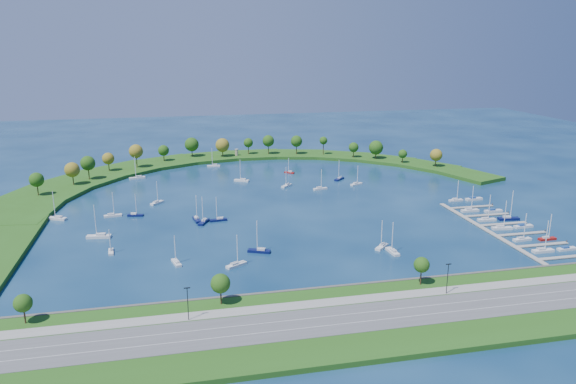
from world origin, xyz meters
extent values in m
plane|color=#072444|center=(0.00, 0.00, 0.00)|extent=(700.00, 700.00, 0.00)
cube|color=#265215|center=(0.00, -124.00, 0.80)|extent=(420.00, 42.00, 1.60)
cube|color=#474442|center=(0.00, -102.50, 0.90)|extent=(420.00, 1.20, 1.80)
cube|color=#515154|center=(0.00, -124.00, 1.66)|extent=(420.00, 16.00, 0.12)
cube|color=gray|center=(0.00, -113.00, 1.66)|extent=(420.00, 5.00, 0.12)
cube|color=silver|center=(0.00, -126.50, 1.73)|extent=(420.00, 0.15, 0.02)
cube|color=silver|center=(0.00, -121.50, 1.73)|extent=(420.00, 0.15, 0.02)
cylinder|color=#382314|center=(-95.00, -107.00, 4.05)|extent=(0.56, 0.56, 4.90)
sphere|color=#1E4912|center=(-95.00, -107.00, 7.54)|extent=(5.20, 5.20, 5.20)
cylinder|color=#382314|center=(-40.00, -107.00, 4.22)|extent=(0.56, 0.56, 5.25)
sphere|color=#1E4912|center=(-40.00, -107.00, 8.05)|extent=(6.00, 6.00, 6.00)
cylinder|color=#382314|center=(25.00, -107.00, 4.40)|extent=(0.56, 0.56, 5.60)
sphere|color=#1E4912|center=(25.00, -107.00, 8.24)|extent=(5.20, 5.20, 5.20)
cylinder|color=black|center=(-50.00, -115.00, 6.60)|extent=(0.24, 0.24, 10.00)
cylinder|color=black|center=(30.00, -115.00, 6.60)|extent=(0.24, 0.24, 10.00)
cube|color=#265215|center=(-126.75, 7.81, 1.00)|extent=(43.73, 48.72, 2.00)
cube|color=#265215|center=(-118.83, 37.57, 1.00)|extent=(50.23, 54.30, 2.00)
cube|color=#265215|center=(-104.03, 64.58, 1.00)|extent=(54.07, 56.09, 2.00)
cube|color=#265215|center=(-83.21, 87.27, 1.00)|extent=(55.20, 54.07, 2.00)
cube|color=#265215|center=(-57.57, 104.32, 1.00)|extent=(53.65, 48.47, 2.00)
cube|color=#265215|center=(-28.60, 114.76, 1.00)|extent=(49.62, 39.75, 2.00)
cube|color=#265215|center=(2.03, 117.98, 1.00)|extent=(44.32, 29.96, 2.00)
cube|color=#265215|center=(32.54, 113.79, 1.00)|extent=(49.49, 38.05, 2.00)
cube|color=#265215|center=(61.17, 102.44, 1.00)|extent=(51.13, 44.12, 2.00)
cube|color=#265215|center=(86.25, 84.58, 1.00)|extent=(49.19, 47.96, 2.00)
cube|color=#265215|center=(106.34, 61.24, 1.00)|extent=(43.90, 49.49, 2.00)
cube|color=#265215|center=(120.28, 33.78, 1.00)|extent=(35.67, 48.74, 2.00)
cylinder|color=#382314|center=(-120.56, 33.13, 5.42)|extent=(0.56, 0.56, 6.84)
sphere|color=#1E4912|center=(-120.56, 33.13, 10.32)|extent=(7.41, 7.41, 7.41)
cylinder|color=#382314|center=(-106.29, 52.22, 5.44)|extent=(0.56, 0.56, 6.87)
sphere|color=brown|center=(-106.29, 52.22, 10.52)|extent=(8.24, 8.24, 8.24)
cylinder|color=#382314|center=(-99.39, 63.14, 5.94)|extent=(0.56, 0.56, 7.88)
sphere|color=#1E4912|center=(-99.39, 63.14, 11.55)|extent=(8.34, 8.34, 8.34)
cylinder|color=#382314|center=(-90.32, 83.16, 5.12)|extent=(0.56, 0.56, 6.25)
sphere|color=brown|center=(-90.32, 83.16, 9.70)|extent=(7.28, 7.28, 7.28)
cylinder|color=#382314|center=(-74.07, 89.14, 6.33)|extent=(0.56, 0.56, 8.66)
sphere|color=brown|center=(-74.07, 89.14, 12.40)|extent=(8.68, 8.68, 8.68)
cylinder|color=#382314|center=(-57.52, 105.94, 4.81)|extent=(0.56, 0.56, 5.62)
sphere|color=#1E4912|center=(-57.52, 105.94, 9.06)|extent=(7.20, 7.20, 7.20)
cylinder|color=#382314|center=(-38.54, 116.46, 5.26)|extent=(0.56, 0.56, 6.52)
sphere|color=#1E4912|center=(-38.54, 116.46, 10.44)|extent=(9.59, 9.59, 9.59)
cylinder|color=#382314|center=(-17.92, 111.90, 5.05)|extent=(0.56, 0.56, 6.10)
sphere|color=brown|center=(-17.92, 111.90, 10.01)|extent=(9.54, 9.54, 9.54)
cylinder|color=#382314|center=(0.69, 116.81, 5.39)|extent=(0.56, 0.56, 6.78)
sphere|color=#1E4912|center=(0.69, 116.81, 10.09)|extent=(6.56, 6.56, 6.56)
cylinder|color=#382314|center=(14.49, 113.90, 5.89)|extent=(0.56, 0.56, 7.78)
sphere|color=#1E4912|center=(14.49, 113.90, 11.41)|extent=(8.14, 8.14, 8.14)
cylinder|color=#382314|center=(33.78, 109.61, 5.80)|extent=(0.56, 0.56, 7.59)
sphere|color=#1E4912|center=(33.78, 109.61, 11.21)|extent=(8.07, 8.07, 8.07)
cylinder|color=#382314|center=(51.91, 104.30, 6.40)|extent=(0.56, 0.56, 8.79)
sphere|color=#1E4912|center=(51.91, 104.30, 11.90)|extent=(5.54, 5.54, 5.54)
cylinder|color=#382314|center=(69.40, 90.40, 4.81)|extent=(0.56, 0.56, 5.62)
sphere|color=#1E4912|center=(69.40, 90.40, 8.98)|extent=(6.78, 6.78, 6.78)
cylinder|color=#382314|center=(82.77, 83.12, 4.84)|extent=(0.56, 0.56, 5.69)
sphere|color=#1E4912|center=(82.77, 83.12, 9.60)|extent=(9.57, 9.57, 9.57)
cylinder|color=#382314|center=(95.05, 66.92, 4.39)|extent=(0.56, 0.56, 4.77)
sphere|color=#1E4912|center=(95.05, 66.92, 7.92)|extent=(5.73, 5.73, 5.73)
cylinder|color=#382314|center=(110.90, 51.76, 4.98)|extent=(0.56, 0.56, 5.96)
sphere|color=brown|center=(110.90, 51.76, 9.51)|extent=(7.74, 7.74, 7.74)
cylinder|color=gray|center=(-8.07, 113.58, 4.12)|extent=(2.20, 2.20, 4.25)
cylinder|color=gray|center=(-8.07, 113.58, 6.40)|extent=(2.60, 2.60, 0.30)
cube|color=gray|center=(78.00, -61.00, 0.35)|extent=(2.20, 82.00, 0.40)
cube|color=gray|center=(90.10, -94.00, 0.35)|extent=(22.00, 2.00, 0.40)
cube|color=gray|center=(90.10, -80.80, 0.35)|extent=(22.00, 2.00, 0.40)
cylinder|color=#382314|center=(101.00, -80.80, 0.60)|extent=(0.36, 0.36, 1.60)
cube|color=gray|center=(90.10, -67.60, 0.35)|extent=(22.00, 2.00, 0.40)
cylinder|color=#382314|center=(101.00, -67.60, 0.60)|extent=(0.36, 0.36, 1.60)
cube|color=gray|center=(90.10, -54.40, 0.35)|extent=(22.00, 2.00, 0.40)
cylinder|color=#382314|center=(101.00, -54.40, 0.60)|extent=(0.36, 0.36, 1.60)
cube|color=gray|center=(90.10, -41.20, 0.35)|extent=(22.00, 2.00, 0.40)
cylinder|color=#382314|center=(101.00, -41.20, 0.60)|extent=(0.36, 0.36, 1.60)
cube|color=gray|center=(90.10, -28.00, 0.35)|extent=(22.00, 2.00, 0.40)
cylinder|color=#382314|center=(101.00, -28.00, 0.60)|extent=(0.36, 0.36, 1.60)
cube|color=silver|center=(-80.49, -5.78, 0.48)|extent=(8.23, 3.45, 0.96)
cube|color=silver|center=(-81.27, -5.90, 1.29)|extent=(3.00, 1.98, 0.67)
cylinder|color=silver|center=(-79.85, -5.68, 6.34)|extent=(0.32, 0.32, 10.77)
cube|color=silver|center=(-52.71, -68.88, 0.44)|extent=(3.85, 7.57, 0.88)
cube|color=silver|center=(-52.52, -69.59, 1.18)|extent=(2.04, 2.83, 0.61)
cylinder|color=silver|center=(-52.86, -68.32, 5.80)|extent=(0.32, 0.32, 9.85)
cube|color=silver|center=(-31.59, -75.63, 0.48)|extent=(8.09, 6.08, 0.97)
cube|color=silver|center=(-32.28, -76.04, 1.31)|extent=(3.24, 2.81, 0.68)
cylinder|color=silver|center=(-31.03, -75.30, 6.42)|extent=(0.32, 0.32, 10.90)
cube|color=#0A1041|center=(-42.74, -20.19, 0.50)|extent=(3.70, 8.59, 1.00)
cube|color=silver|center=(-42.88, -19.37, 1.35)|extent=(2.10, 3.14, 0.70)
cylinder|color=silver|center=(-42.63, -20.84, 6.61)|extent=(0.32, 0.32, 11.22)
cube|color=silver|center=(-77.05, -52.34, 0.39)|extent=(2.38, 6.64, 0.78)
cube|color=silver|center=(-77.10, -51.69, 1.05)|extent=(1.47, 2.38, 0.55)
cylinder|color=silver|center=(-77.00, -52.86, 5.18)|extent=(0.32, 0.32, 8.79)
cube|color=silver|center=(9.81, 30.67, 0.47)|extent=(7.18, 6.97, 0.94)
cube|color=silver|center=(10.38, 31.21, 1.27)|extent=(3.04, 2.99, 0.66)
cylinder|color=silver|center=(9.36, 30.24, 6.21)|extent=(0.32, 0.32, 10.55)
cube|color=silver|center=(49.26, 25.67, 0.46)|extent=(7.87, 4.98, 0.92)
cube|color=silver|center=(48.55, 25.37, 1.24)|extent=(3.05, 2.43, 0.64)
cylinder|color=silver|center=(49.82, 25.91, 6.07)|extent=(0.32, 0.32, 10.31)
cube|color=silver|center=(26.44, 20.30, 0.47)|extent=(8.16, 3.95, 0.94)
cube|color=silver|center=(25.68, 20.12, 1.27)|extent=(3.03, 2.13, 0.66)
cylinder|color=silver|center=(27.06, 20.44, 6.25)|extent=(0.32, 0.32, 10.61)
cube|color=silver|center=(-83.53, -34.17, 0.58)|extent=(9.99, 3.85, 1.17)
cube|color=silver|center=(-82.56, -34.29, 1.58)|extent=(3.61, 2.30, 0.82)
cylinder|color=silver|center=(-84.30, -34.08, 7.74)|extent=(0.32, 0.32, 13.15)
cube|color=silver|center=(28.59, -75.50, 0.49)|extent=(2.91, 8.40, 0.99)
cube|color=silver|center=(28.65, -76.32, 1.34)|extent=(1.83, 3.00, 0.69)
cylinder|color=silver|center=(28.54, -74.84, 6.56)|extent=(0.32, 0.32, 11.14)
cube|color=silver|center=(-13.37, 47.61, 0.52)|extent=(8.85, 6.20, 1.05)
cube|color=silver|center=(-12.60, 47.20, 1.41)|extent=(3.49, 2.93, 0.73)
cylinder|color=silver|center=(-13.99, 47.93, 6.93)|extent=(0.32, 0.32, 11.77)
cube|color=#0A1041|center=(-33.23, -22.44, 0.46)|extent=(7.92, 3.02, 0.93)
cube|color=silver|center=(-32.46, -22.35, 1.25)|extent=(2.86, 1.81, 0.65)
cylinder|color=silver|center=(-33.84, -22.51, 6.14)|extent=(0.32, 0.32, 10.42)
cube|color=silver|center=(26.51, -69.73, 0.47)|extent=(7.23, 6.98, 0.94)
cube|color=silver|center=(27.08, -69.19, 1.27)|extent=(3.06, 3.00, 0.66)
cylinder|color=silver|center=(26.05, -70.16, 6.24)|extent=(0.32, 0.32, 10.60)
cube|color=maroon|center=(18.20, 62.07, 0.38)|extent=(6.16, 5.36, 0.77)
cube|color=silver|center=(18.71, 61.67, 1.04)|extent=(2.54, 2.37, 0.54)
cylinder|color=silver|center=(17.80, 62.38, 5.10)|extent=(0.32, 0.32, 8.66)
cube|color=#0A1041|center=(43.21, 39.07, 0.49)|extent=(7.48, 7.37, 0.98)
cube|color=silver|center=(43.80, 39.64, 1.33)|extent=(3.18, 3.15, 0.69)
cylinder|color=silver|center=(42.74, 38.61, 6.52)|extent=(0.32, 0.32, 11.07)
cube|color=silver|center=(-73.04, 66.82, 0.55)|extent=(9.48, 4.77, 1.10)
cube|color=silver|center=(-72.16, 67.05, 1.48)|extent=(3.54, 2.53, 0.77)
cylinder|color=silver|center=(-73.75, 66.64, 7.26)|extent=(0.32, 0.32, 12.33)
cube|color=silver|center=(-60.75, 11.43, 0.47)|extent=(6.89, 7.30, 0.94)
cube|color=silver|center=(-61.28, 10.85, 1.27)|extent=(2.98, 3.07, 0.66)
cylinder|color=silver|center=(-60.33, 11.90, 6.24)|extent=(0.32, 0.32, 10.59)
cube|color=#0A1041|center=(-21.37, -64.05, 0.52)|extent=(8.95, 5.66, 1.04)
cube|color=silver|center=(-20.57, -64.40, 1.41)|extent=(3.47, 2.77, 0.73)
cylinder|color=silver|center=(-22.01, -63.78, 6.91)|extent=(0.32, 0.32, 11.74)
cube|color=#0A1041|center=(-39.91, -24.21, 0.51)|extent=(5.77, 8.61, 1.01)
cube|color=silver|center=(-39.55, -23.45, 1.36)|extent=(2.76, 3.37, 0.71)
cylinder|color=silver|center=(-40.20, -24.82, 6.69)|extent=(0.32, 0.32, 11.37)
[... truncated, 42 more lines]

